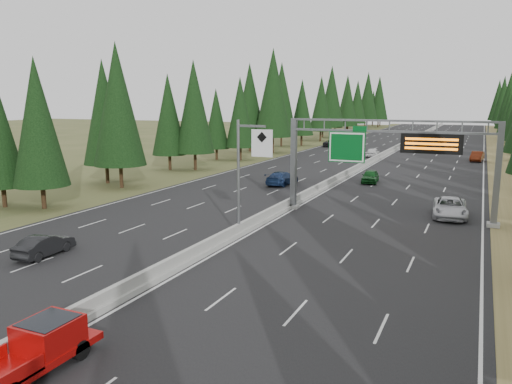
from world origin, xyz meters
TOP-DOWN VIEW (x-y plane):
  - road at (0.00, 80.00)m, footprint 32.00×260.00m
  - shoulder_right at (17.80, 80.00)m, footprint 3.60×260.00m
  - shoulder_left at (-17.80, 80.00)m, footprint 3.60×260.00m
  - median_barrier at (0.00, 80.00)m, footprint 0.70×260.00m
  - sign_gantry at (8.92, 34.88)m, footprint 16.75×0.98m
  - hov_sign_pole at (0.58, 24.97)m, footprint 2.80×0.50m
  - tree_row_left at (-21.88, 79.51)m, footprint 11.38×240.68m
  - silver_minivan at (13.02, 37.11)m, footprint 3.01×5.78m
  - red_pickup at (1.50, 6.41)m, footprint 1.81×5.06m
  - car_ahead_green at (3.58, 51.87)m, footprint 2.14×4.45m
  - car_ahead_dkred at (14.50, 79.50)m, footprint 2.11×4.83m
  - car_ahead_dkgrey at (7.39, 95.87)m, footprint 1.97×4.75m
  - car_ahead_white at (5.95, 120.31)m, footprint 2.67×5.15m
  - car_ahead_far at (7.23, 126.39)m, footprint 1.70×3.94m
  - car_onc_near at (-8.67, 16.04)m, footprint 1.62×4.03m
  - car_onc_blue at (-5.09, 46.24)m, footprint 2.46×5.33m
  - car_onc_white at (-1.50, 78.89)m, footprint 1.85×4.53m
  - car_onc_far at (-13.38, 95.20)m, footprint 2.39×5.09m

SIDE VIEW (x-z plane):
  - shoulder_right at x=17.80m, z-range 0.00..0.06m
  - shoulder_left at x=-17.80m, z-range 0.00..0.06m
  - road at x=0.00m, z-range 0.00..0.08m
  - median_barrier at x=0.00m, z-range -0.01..0.84m
  - car_onc_near at x=-8.67m, z-range 0.08..1.38m
  - car_ahead_far at x=7.23m, z-range 0.08..1.40m
  - car_ahead_dkgrey at x=7.39m, z-range 0.08..1.45m
  - car_ahead_white at x=5.95m, z-range 0.08..1.47m
  - car_onc_far at x=-13.38m, z-range 0.08..1.49m
  - car_ahead_green at x=3.58m, z-range 0.08..1.54m
  - car_onc_blue at x=-5.09m, z-range 0.08..1.59m
  - car_onc_white at x=-1.50m, z-range 0.08..1.62m
  - car_ahead_dkred at x=14.50m, z-range 0.08..1.63m
  - silver_minivan at x=13.02m, z-range 0.08..1.63m
  - red_pickup at x=1.50m, z-range 0.17..1.82m
  - hov_sign_pole at x=0.58m, z-range 0.72..8.72m
  - sign_gantry at x=8.92m, z-range 1.37..9.17m
  - tree_row_left at x=-21.88m, z-range -0.34..18.56m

